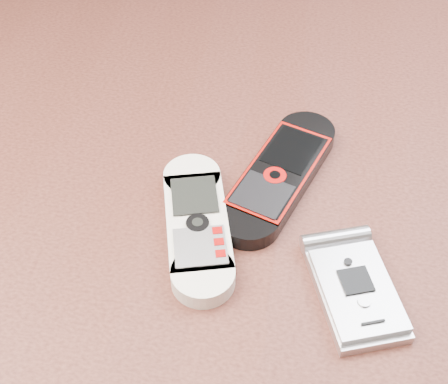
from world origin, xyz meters
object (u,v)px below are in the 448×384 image
(table, at_px, (219,271))
(motorola_razr, at_px, (356,289))
(nokia_white, at_px, (197,224))
(nokia_black_red, at_px, (279,174))

(table, bearing_deg, motorola_razr, -34.26)
(table, height_order, nokia_white, nokia_white)
(table, height_order, nokia_black_red, nokia_black_red)
(table, relative_size, motorola_razr, 11.24)
(nokia_white, relative_size, motorola_razr, 1.43)
(motorola_razr, bearing_deg, nokia_black_red, 101.26)
(nokia_black_red, xyz_separation_m, motorola_razr, (0.07, -0.11, -0.00))
(table, bearing_deg, nokia_white, -106.50)
(table, xyz_separation_m, motorola_razr, (0.12, -0.08, 0.11))
(table, distance_m, nokia_white, 0.12)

